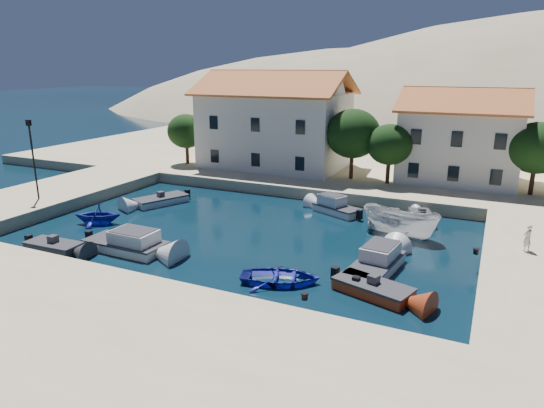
{
  "coord_description": "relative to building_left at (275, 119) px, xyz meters",
  "views": [
    {
      "loc": [
        15.07,
        -17.8,
        11.16
      ],
      "look_at": [
        1.48,
        11.27,
        2.0
      ],
      "focal_mm": 32.0,
      "sensor_mm": 36.0,
      "label": 1
    }
  ],
  "objects": [
    {
      "name": "cabin_cruiser_north",
      "position": [
        10.27,
        -10.72,
        -5.46
      ],
      "size": [
        4.21,
        3.09,
        1.6
      ],
      "rotation": [
        0.0,
        0.0,
        2.72
      ],
      "color": "silver",
      "rests_on": "ground"
    },
    {
      "name": "lamppost",
      "position": [
        -11.5,
        -20.0,
        -1.18
      ],
      "size": [
        0.35,
        0.25,
        6.22
      ],
      "color": "black",
      "rests_on": "quay_west"
    },
    {
      "name": "motorboat_white_ne",
      "position": [
        16.62,
        -10.07,
        -5.64
      ],
      "size": [
        2.48,
        3.58,
        1.25
      ],
      "rotation": [
        0.0,
        0.0,
        1.89
      ],
      "color": "silver",
      "rests_on": "ground"
    },
    {
      "name": "cabin_cruiser_east",
      "position": [
        15.68,
        -20.51,
        -5.46
      ],
      "size": [
        2.55,
        5.11,
        1.6
      ],
      "rotation": [
        0.0,
        0.0,
        1.45
      ],
      "color": "silver",
      "rests_on": "ground"
    },
    {
      "name": "rowboat_west",
      "position": [
        -4.85,
        -20.54,
        -5.94
      ],
      "size": [
        4.17,
        3.95,
        1.74
      ],
      "primitive_type": "imported",
      "rotation": [
        0.0,
        0.0,
        -1.15
      ],
      "color": "navy",
      "rests_on": "ground"
    },
    {
      "name": "building_mid",
      "position": [
        18.0,
        1.0,
        -0.71
      ],
      "size": [
        10.5,
        8.4,
        8.3
      ],
      "color": "silver",
      "rests_on": "quay_north"
    },
    {
      "name": "rowboat_south",
      "position": [
        11.4,
        -24.05,
        -5.94
      ],
      "size": [
        5.02,
        4.25,
        0.88
      ],
      "primitive_type": "imported",
      "rotation": [
        0.0,
        0.0,
        1.89
      ],
      "color": "navy",
      "rests_on": "ground"
    },
    {
      "name": "hills",
      "position": [
        26.64,
        95.62,
        -29.34
      ],
      "size": [
        254.0,
        176.0,
        99.0
      ],
      "color": "gray",
      "rests_on": "ground"
    },
    {
      "name": "cabin_cruiser_south",
      "position": [
        0.67,
        -23.86,
        -5.46
      ],
      "size": [
        5.33,
        2.34,
        1.6
      ],
      "rotation": [
        0.0,
        0.0,
        -0.02
      ],
      "color": "silver",
      "rests_on": "ground"
    },
    {
      "name": "quay_south",
      "position": [
        6.0,
        -34.0,
        -5.44
      ],
      "size": [
        52.0,
        12.0,
        1.0
      ],
      "primitive_type": "cube",
      "color": "tan",
      "rests_on": "ground"
    },
    {
      "name": "motorboat_grey_sw",
      "position": [
        -3.22,
        -25.96,
        -5.64
      ],
      "size": [
        3.63,
        1.71,
        1.25
      ],
      "rotation": [
        0.0,
        0.0,
        0.04
      ],
      "color": "#343439",
      "rests_on": "ground"
    },
    {
      "name": "building_left",
      "position": [
        0.0,
        0.0,
        0.0
      ],
      "size": [
        14.7,
        9.45,
        9.7
      ],
      "color": "silver",
      "rests_on": "quay_north"
    },
    {
      "name": "motorboat_red_se",
      "position": [
        16.22,
        -23.35,
        -5.64
      ],
      "size": [
        4.31,
        2.85,
        1.25
      ],
      "rotation": [
        0.0,
        0.0,
        -0.3
      ],
      "color": "maroon",
      "rests_on": "ground"
    },
    {
      "name": "trees",
      "position": [
        10.51,
        -2.54,
        -1.1
      ],
      "size": [
        37.3,
        5.3,
        6.45
      ],
      "color": "#382314",
      "rests_on": "quay_north"
    },
    {
      "name": "pedestrian",
      "position": [
        23.25,
        -16.23,
        -4.15
      ],
      "size": [
        0.67,
        0.67,
        1.57
      ],
      "primitive_type": "imported",
      "rotation": [
        0.0,
        0.0,
        3.91
      ],
      "color": "silver",
      "rests_on": "quay_east"
    },
    {
      "name": "boat_east",
      "position": [
        15.72,
        -13.78,
        -5.94
      ],
      "size": [
        5.92,
        3.53,
        2.15
      ],
      "primitive_type": "imported",
      "rotation": [
        0.0,
        0.0,
        1.3
      ],
      "color": "silver",
      "rests_on": "ground"
    },
    {
      "name": "motorboat_white_west",
      "position": [
        -3.98,
        -14.26,
        -5.64
      ],
      "size": [
        3.56,
        4.8,
        1.25
      ],
      "rotation": [
        0.0,
        0.0,
        -1.99
      ],
      "color": "silver",
      "rests_on": "ground"
    },
    {
      "name": "bollards",
      "position": [
        8.8,
        -24.13,
        -4.79
      ],
      "size": [
        29.36,
        9.56,
        0.3
      ],
      "color": "black",
      "rests_on": "ground"
    },
    {
      "name": "ground",
      "position": [
        6.0,
        -28.0,
        -5.94
      ],
      "size": [
        400.0,
        400.0,
        0.0
      ],
      "primitive_type": "plane",
      "color": "black",
      "rests_on": "ground"
    },
    {
      "name": "quay_west",
      "position": [
        -13.0,
        -18.0,
        -5.44
      ],
      "size": [
        8.0,
        20.0,
        1.0
      ],
      "primitive_type": "cube",
      "color": "tan",
      "rests_on": "ground"
    },
    {
      "name": "quay_north",
      "position": [
        8.0,
        10.0,
        -5.44
      ],
      "size": [
        80.0,
        36.0,
        1.0
      ],
      "primitive_type": "cube",
      "color": "tan",
      "rests_on": "ground"
    }
  ]
}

